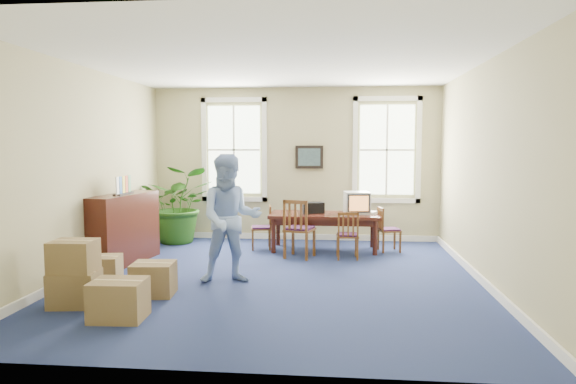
# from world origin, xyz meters

# --- Properties ---
(floor) EXTENTS (6.50, 6.50, 0.00)m
(floor) POSITION_xyz_m (0.00, 0.00, 0.00)
(floor) COLOR navy
(floor) RESTS_ON ground
(ceiling) EXTENTS (6.50, 6.50, 0.00)m
(ceiling) POSITION_xyz_m (0.00, 0.00, 3.20)
(ceiling) COLOR white
(ceiling) RESTS_ON ground
(wall_back) EXTENTS (6.50, 0.00, 6.50)m
(wall_back) POSITION_xyz_m (0.00, 3.25, 1.60)
(wall_back) COLOR tan
(wall_back) RESTS_ON ground
(wall_front) EXTENTS (6.50, 0.00, 6.50)m
(wall_front) POSITION_xyz_m (0.00, -3.25, 1.60)
(wall_front) COLOR tan
(wall_front) RESTS_ON ground
(wall_left) EXTENTS (0.00, 6.50, 6.50)m
(wall_left) POSITION_xyz_m (-3.00, 0.00, 1.60)
(wall_left) COLOR tan
(wall_left) RESTS_ON ground
(wall_right) EXTENTS (0.00, 6.50, 6.50)m
(wall_right) POSITION_xyz_m (3.00, 0.00, 1.60)
(wall_right) COLOR tan
(wall_right) RESTS_ON ground
(baseboard_back) EXTENTS (6.00, 0.04, 0.12)m
(baseboard_back) POSITION_xyz_m (0.00, 3.22, 0.06)
(baseboard_back) COLOR white
(baseboard_back) RESTS_ON ground
(baseboard_left) EXTENTS (0.04, 6.50, 0.12)m
(baseboard_left) POSITION_xyz_m (-2.97, 0.00, 0.06)
(baseboard_left) COLOR white
(baseboard_left) RESTS_ON ground
(baseboard_right) EXTENTS (0.04, 6.50, 0.12)m
(baseboard_right) POSITION_xyz_m (2.97, 0.00, 0.06)
(baseboard_right) COLOR white
(baseboard_right) RESTS_ON ground
(window_left) EXTENTS (1.40, 0.12, 2.20)m
(window_left) POSITION_xyz_m (-1.30, 3.23, 1.90)
(window_left) COLOR white
(window_left) RESTS_ON ground
(window_right) EXTENTS (1.40, 0.12, 2.20)m
(window_right) POSITION_xyz_m (1.90, 3.23, 1.90)
(window_right) COLOR white
(window_right) RESTS_ON ground
(wall_picture) EXTENTS (0.58, 0.06, 0.48)m
(wall_picture) POSITION_xyz_m (0.30, 3.20, 1.75)
(wall_picture) COLOR black
(wall_picture) RESTS_ON ground
(conference_table) EXTENTS (2.07, 0.95, 0.70)m
(conference_table) POSITION_xyz_m (0.65, 2.15, 0.35)
(conference_table) COLOR #401810
(conference_table) RESTS_ON ground
(crt_tv) EXTENTS (0.52, 0.56, 0.42)m
(crt_tv) POSITION_xyz_m (1.26, 2.20, 0.91)
(crt_tv) COLOR #B7B7BC
(crt_tv) RESTS_ON conference_table
(game_console) EXTENTS (0.23, 0.26, 0.05)m
(game_console) POSITION_xyz_m (1.54, 2.15, 0.73)
(game_console) COLOR white
(game_console) RESTS_ON conference_table
(equipment_bag) EXTENTS (0.48, 0.39, 0.21)m
(equipment_bag) POSITION_xyz_m (0.41, 2.20, 0.81)
(equipment_bag) COLOR black
(equipment_bag) RESTS_ON conference_table
(chair_near_left) EXTENTS (0.59, 0.59, 1.05)m
(chair_near_left) POSITION_xyz_m (0.23, 1.45, 0.53)
(chair_near_left) COLOR brown
(chair_near_left) RESTS_ON ground
(chair_near_right) EXTENTS (0.40, 0.40, 0.85)m
(chair_near_right) POSITION_xyz_m (1.07, 1.45, 0.42)
(chair_near_right) COLOR brown
(chair_near_right) RESTS_ON ground
(chair_end_left) EXTENTS (0.44, 0.44, 0.84)m
(chair_end_left) POSITION_xyz_m (-0.57, 2.15, 0.42)
(chair_end_left) COLOR brown
(chair_end_left) RESTS_ON ground
(chair_end_right) EXTENTS (0.45, 0.45, 0.84)m
(chair_end_right) POSITION_xyz_m (1.87, 2.15, 0.42)
(chair_end_right) COLOR brown
(chair_end_right) RESTS_ON ground
(man) EXTENTS (1.06, 0.90, 1.87)m
(man) POSITION_xyz_m (-0.65, -0.29, 0.94)
(man) COLOR #91AFE6
(man) RESTS_ON ground
(credenza) EXTENTS (0.71, 1.66, 1.26)m
(credenza) POSITION_xyz_m (-2.70, 0.72, 0.63)
(credenza) COLOR #401810
(credenza) RESTS_ON ground
(brochure_rack) EXTENTS (0.27, 0.75, 0.32)m
(brochure_rack) POSITION_xyz_m (-2.68, 0.72, 1.42)
(brochure_rack) COLOR #99999E
(brochure_rack) RESTS_ON credenza
(potted_plant) EXTENTS (1.59, 1.44, 1.58)m
(potted_plant) POSITION_xyz_m (-2.33, 2.65, 0.79)
(potted_plant) COLOR #1F4E12
(potted_plant) RESTS_ON ground
(cardboard_boxes) EXTENTS (1.69, 1.69, 0.87)m
(cardboard_boxes) POSITION_xyz_m (-2.15, -1.45, 0.43)
(cardboard_boxes) COLOR olive
(cardboard_boxes) RESTS_ON ground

